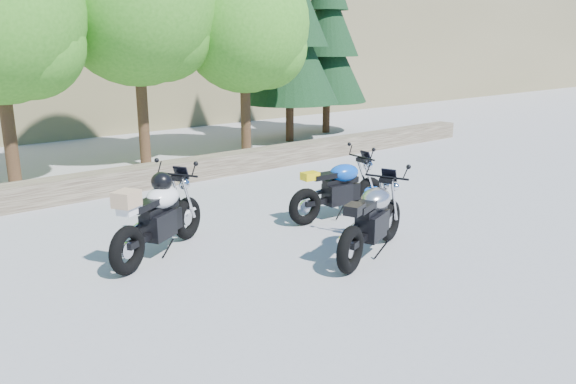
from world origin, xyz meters
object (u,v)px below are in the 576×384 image
at_px(silver_bike, 372,221).
at_px(blue_bike, 339,190).
at_px(backpack, 354,200).
at_px(white_bike, 158,216).

height_order(silver_bike, blue_bike, silver_bike).
bearing_deg(backpack, silver_bike, -120.02).
height_order(white_bike, backpack, white_bike).
distance_m(silver_bike, blue_bike, 1.94).
height_order(silver_bike, white_bike, white_bike).
xyz_separation_m(silver_bike, backpack, (1.60, 1.92, -0.39)).
distance_m(silver_bike, white_bike, 3.21).
relative_size(silver_bike, white_bike, 1.04).
bearing_deg(backpack, blue_bike, -149.94).
bearing_deg(backpack, white_bike, -171.90).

